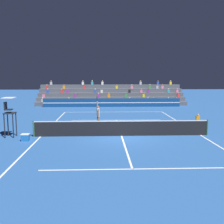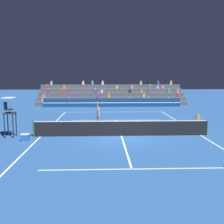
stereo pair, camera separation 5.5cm
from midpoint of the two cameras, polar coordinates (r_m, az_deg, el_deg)
name	(u,v)px [view 1 (the left image)]	position (r m, az deg, el deg)	size (l,w,h in m)	color
ground_plane	(122,136)	(18.03, 1.99, -5.22)	(120.00, 120.00, 0.00)	#285699
court_lines	(122,136)	(18.03, 1.99, -5.21)	(11.10, 23.90, 0.01)	white
tennis_net	(122,128)	(17.91, 2.00, -3.53)	(12.00, 0.10, 1.10)	#2D6B38
sponsor_banner_wall	(112,103)	(34.51, -0.05, 2.04)	(18.00, 0.26, 1.10)	navy
bleacher_stand	(111,97)	(38.25, -0.26, 3.32)	(20.69, 4.75, 3.38)	#4C515B
umpire_chair	(9,112)	(18.73, -21.57, 0.06)	(0.76, 0.84, 2.67)	black
ball_kid_courtside	(198,120)	(23.73, 18.09, -1.60)	(0.30, 0.36, 0.84)	black
tennis_player	(98,115)	(21.11, -3.14, -0.56)	(0.32, 1.02, 2.48)	brown
tennis_ball	(131,127)	(20.76, 4.14, -3.38)	(0.07, 0.07, 0.07)	#C6DB33
equipment_cooler	(25,137)	(17.53, -18.43, -5.25)	(0.50, 0.38, 0.45)	#1E66B2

